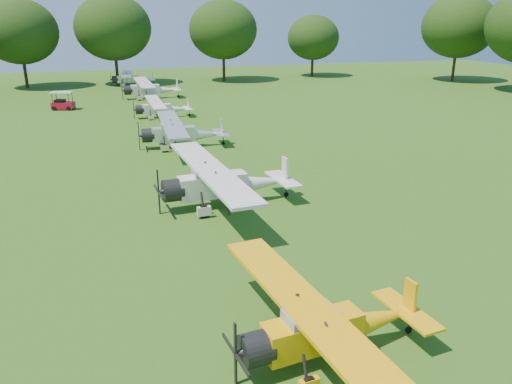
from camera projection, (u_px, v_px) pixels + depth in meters
ground at (225, 218)px, 25.02m from camera, size 160.00×160.00×0.00m
tree_belt at (294, 51)px, 23.54m from camera, size 137.36×130.27×14.52m
aircraft_2 at (327, 325)px, 14.39m from camera, size 6.25×9.94×1.95m
aircraft_3 at (223, 181)px, 26.32m from camera, size 7.51×11.96×2.35m
aircraft_4 at (180, 131)px, 38.34m from camera, size 6.83×10.87×2.14m
aircraft_5 at (161, 107)px, 49.91m from camera, size 5.80×9.20×1.82m
aircraft_6 at (149, 88)px, 61.69m from camera, size 7.21×11.44×2.26m
aircraft_7 at (131, 78)px, 73.21m from camera, size 6.45×10.28×2.02m
golf_cart at (63, 104)px, 54.38m from camera, size 2.56×1.99×1.93m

